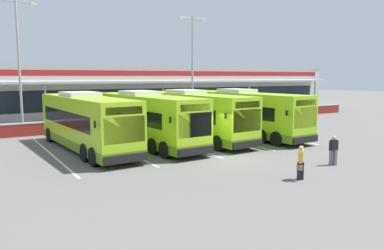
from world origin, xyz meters
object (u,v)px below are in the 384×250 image
(coach_bus_left_centre, at_px, (146,120))
(coach_bus_right_centre, at_px, (244,114))
(lamp_post_west, at_px, (19,58))
(pedestrian_with_handbag, at_px, (301,162))
(pedestrian_in_dark_coat, at_px, (333,149))
(lamp_post_centre, at_px, (192,62))
(coach_bus_centre, at_px, (193,116))
(coach_bus_leftmost, at_px, (86,123))

(coach_bus_left_centre, xyz_separation_m, coach_bus_right_centre, (8.41, -0.55, 0.00))
(coach_bus_right_centre, bearing_deg, lamp_post_west, 144.30)
(lamp_post_west, bearing_deg, pedestrian_with_handbag, -67.99)
(coach_bus_right_centre, distance_m, pedestrian_in_dark_coat, 10.68)
(pedestrian_with_handbag, bearing_deg, lamp_post_west, 112.01)
(lamp_post_centre, bearing_deg, pedestrian_in_dark_coat, -100.90)
(coach_bus_centre, distance_m, pedestrian_in_dark_coat, 11.31)
(coach_bus_centre, bearing_deg, lamp_post_west, 136.21)
(coach_bus_right_centre, xyz_separation_m, lamp_post_centre, (1.79, 10.94, 4.50))
(lamp_post_west, bearing_deg, coach_bus_left_centre, -56.98)
(coach_bus_left_centre, relative_size, coach_bus_right_centre, 1.00)
(coach_bus_left_centre, height_order, lamp_post_west, lamp_post_west)
(coach_bus_centre, height_order, lamp_post_centre, lamp_post_centre)
(pedestrian_in_dark_coat, bearing_deg, pedestrian_with_handbag, -163.42)
(pedestrian_with_handbag, bearing_deg, coach_bus_leftmost, 117.80)
(coach_bus_leftmost, relative_size, pedestrian_with_handbag, 7.57)
(coach_bus_left_centre, height_order, lamp_post_centre, lamp_post_centre)
(coach_bus_left_centre, xyz_separation_m, coach_bus_centre, (3.92, 0.13, 0.00))
(coach_bus_left_centre, relative_size, lamp_post_centre, 1.12)
(coach_bus_left_centre, height_order, pedestrian_with_handbag, coach_bus_left_centre)
(coach_bus_left_centre, height_order, pedestrian_in_dark_coat, coach_bus_left_centre)
(coach_bus_centre, bearing_deg, coach_bus_left_centre, -178.12)
(coach_bus_left_centre, bearing_deg, lamp_post_centre, 45.54)
(pedestrian_with_handbag, xyz_separation_m, lamp_post_centre, (7.86, 22.45, 5.43))
(coach_bus_leftmost, distance_m, coach_bus_left_centre, 4.16)
(coach_bus_leftmost, xyz_separation_m, pedestrian_with_handbag, (6.49, -12.31, -0.93))
(coach_bus_left_centre, bearing_deg, pedestrian_in_dark_coat, -60.88)
(coach_bus_leftmost, height_order, pedestrian_in_dark_coat, coach_bus_leftmost)
(coach_bus_centre, height_order, pedestrian_with_handbag, coach_bus_centre)
(pedestrian_in_dark_coat, xyz_separation_m, lamp_post_west, (-12.80, 21.25, 5.42))
(coach_bus_leftmost, height_order, coach_bus_right_centre, same)
(coach_bus_left_centre, xyz_separation_m, pedestrian_in_dark_coat, (6.09, -10.93, -0.91))
(lamp_post_west, bearing_deg, coach_bus_leftmost, -75.77)
(coach_bus_left_centre, height_order, coach_bus_right_centre, same)
(coach_bus_centre, xyz_separation_m, pedestrian_in_dark_coat, (2.17, -11.06, -0.91))
(coach_bus_leftmost, bearing_deg, pedestrian_in_dark_coat, -47.53)
(coach_bus_centre, height_order, coach_bus_right_centre, same)
(coach_bus_leftmost, distance_m, coach_bus_right_centre, 12.59)
(coach_bus_right_centre, distance_m, lamp_post_west, 19.16)
(coach_bus_leftmost, distance_m, pedestrian_in_dark_coat, 15.20)
(coach_bus_leftmost, height_order, pedestrian_with_handbag, coach_bus_leftmost)
(coach_bus_centre, relative_size, pedestrian_with_handbag, 7.57)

